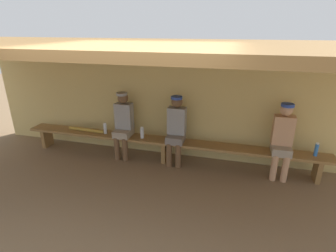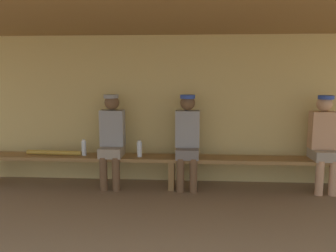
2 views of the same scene
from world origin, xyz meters
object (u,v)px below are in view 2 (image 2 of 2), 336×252
at_px(player_with_sunglasses, 324,139).
at_px(water_bottle_blue, 139,149).
at_px(water_bottle_clear, 84,148).
at_px(baseball_bat, 54,153).
at_px(player_in_white, 112,136).
at_px(player_middle, 187,137).
at_px(bench, 172,162).

distance_m(player_with_sunglasses, water_bottle_blue, 2.57).
relative_size(water_bottle_clear, baseball_bat, 0.28).
height_order(player_with_sunglasses, water_bottle_blue, player_with_sunglasses).
relative_size(player_in_white, player_middle, 1.00).
bearing_deg(player_middle, bench, -179.08).
distance_m(player_middle, baseball_bat, 1.96).
height_order(player_in_white, player_with_sunglasses, same).
height_order(bench, player_in_white, player_in_white).
xyz_separation_m(player_middle, baseball_bat, (-1.95, -0.00, -0.25)).
bearing_deg(water_bottle_clear, bench, -0.01).
xyz_separation_m(player_in_white, player_with_sunglasses, (2.97, 0.00, 0.00)).
bearing_deg(player_middle, player_with_sunglasses, 0.00).
bearing_deg(player_with_sunglasses, baseball_bat, -179.95).
distance_m(water_bottle_clear, baseball_bat, 0.46).
distance_m(water_bottle_blue, water_bottle_clear, 0.82).
bearing_deg(baseball_bat, water_bottle_blue, 1.98).
height_order(player_middle, baseball_bat, player_middle).
bearing_deg(player_with_sunglasses, water_bottle_clear, -179.94).
xyz_separation_m(player_with_sunglasses, player_middle, (-1.88, 0.00, 0.00)).
relative_size(player_in_white, water_bottle_clear, 5.75).
distance_m(player_middle, water_bottle_clear, 1.51).
bearing_deg(player_middle, player_in_white, 180.00).
bearing_deg(water_bottle_clear, player_middle, 0.13).
relative_size(player_in_white, baseball_bat, 1.63).
relative_size(player_middle, baseball_bat, 1.63).
bearing_deg(water_bottle_clear, baseball_bat, -179.98).
height_order(player_in_white, water_bottle_blue, player_in_white).
xyz_separation_m(bench, baseball_bat, (-1.73, -0.00, 0.11)).
xyz_separation_m(player_in_white, player_middle, (1.09, 0.00, 0.00)).
xyz_separation_m(water_bottle_clear, baseball_bat, (-0.45, -0.00, -0.08)).
height_order(player_in_white, baseball_bat, player_in_white).
relative_size(bench, water_bottle_blue, 25.47).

